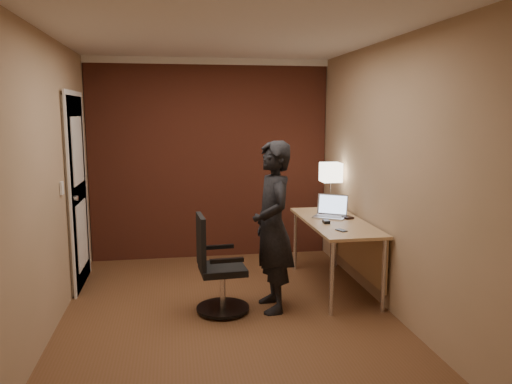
# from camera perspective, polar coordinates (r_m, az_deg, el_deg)

# --- Properties ---
(room) EXTENTS (4.00, 4.00, 4.00)m
(room) POSITION_cam_1_polar(r_m,az_deg,el_deg) (5.89, -7.60, 4.40)
(room) COLOR brown
(room) RESTS_ON ground
(desk) EXTENTS (0.60, 1.50, 0.73)m
(desk) POSITION_cam_1_polar(r_m,az_deg,el_deg) (5.30, 9.74, -4.56)
(desk) COLOR tan
(desk) RESTS_ON ground
(desk_lamp) EXTENTS (0.22, 0.22, 0.54)m
(desk_lamp) POSITION_cam_1_polar(r_m,az_deg,el_deg) (5.85, 8.55, 2.17)
(desk_lamp) COLOR silver
(desk_lamp) RESTS_ON desk
(laptop) EXTENTS (0.42, 0.39, 0.23)m
(laptop) POSITION_cam_1_polar(r_m,az_deg,el_deg) (5.43, 8.57, -2.14)
(laptop) COLOR silver
(laptop) RESTS_ON desk
(mouse) EXTENTS (0.06, 0.10, 0.03)m
(mouse) POSITION_cam_1_polar(r_m,az_deg,el_deg) (5.11, 8.03, -3.38)
(mouse) COLOR black
(mouse) RESTS_ON desk
(phone) EXTENTS (0.09, 0.13, 0.01)m
(phone) POSITION_cam_1_polar(r_m,az_deg,el_deg) (4.81, 9.72, -4.34)
(phone) COLOR black
(phone) RESTS_ON desk
(wallet) EXTENTS (0.11, 0.13, 0.02)m
(wallet) POSITION_cam_1_polar(r_m,az_deg,el_deg) (5.37, 10.43, -2.89)
(wallet) COLOR black
(wallet) RESTS_ON desk
(office_chair) EXTENTS (0.49, 0.52, 0.91)m
(office_chair) POSITION_cam_1_polar(r_m,az_deg,el_deg) (4.65, -4.56, -8.97)
(office_chair) COLOR black
(office_chair) RESTS_ON ground
(person) EXTENTS (0.42, 0.61, 1.59)m
(person) POSITION_cam_1_polar(r_m,az_deg,el_deg) (4.62, 1.92, -3.99)
(person) COLOR black
(person) RESTS_ON ground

